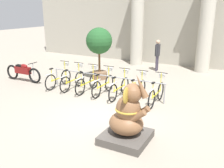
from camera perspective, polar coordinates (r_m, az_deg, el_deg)
name	(u,v)px	position (r m, az deg, el deg)	size (l,w,h in m)	color
ground_plane	(101,115)	(8.18, -2.47, -7.16)	(60.00, 60.00, 0.00)	gray
building_facade	(175,14)	(15.50, 14.17, 15.26)	(20.00, 0.20, 6.00)	#A39E8E
column_left	(137,21)	(15.17, 5.80, 14.22)	(0.93, 0.93, 5.16)	#BCB7A8
column_right	(207,22)	(14.17, 20.81, 13.03)	(0.93, 0.93, 5.16)	#BCB7A8
bike_rack	(105,78)	(10.01, -1.68, 1.27)	(5.04, 0.05, 0.77)	gray
bicycle_0	(59,78)	(11.17, -12.02, 1.43)	(0.48, 1.72, 1.08)	black
bicycle_1	(73,80)	(10.75, -8.87, 0.99)	(0.48, 1.72, 1.08)	black
bicycle_2	(88,82)	(10.34, -5.57, 0.47)	(0.48, 1.72, 1.08)	black
bicycle_3	(104,84)	(9.99, -1.95, -0.07)	(0.48, 1.72, 1.08)	black
bicycle_4	(120,87)	(9.62, 1.75, -0.74)	(0.48, 1.72, 1.08)	black
bicycle_5	(137,90)	(9.33, 5.81, -1.39)	(0.48, 1.72, 1.08)	black
bicycle_6	(157,93)	(9.12, 10.18, -2.02)	(0.48, 1.72, 1.08)	black
elephant_statue	(128,119)	(6.44, 3.61, -8.04)	(1.17, 1.17, 1.86)	#4C4742
motorcycle	(23,72)	(12.49, -19.65, 2.70)	(2.15, 0.55, 0.95)	black
person_pedestrian	(157,52)	(13.90, 10.35, 7.12)	(0.23, 0.47, 1.70)	#383342
potted_tree	(99,44)	(11.99, -2.96, 9.11)	(1.25, 1.25, 2.48)	brown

